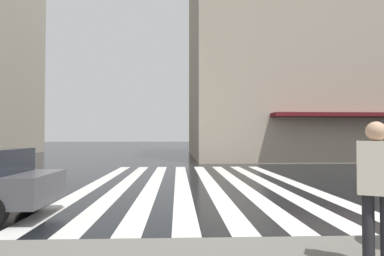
% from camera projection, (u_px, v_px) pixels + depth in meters
% --- Properties ---
extents(ground_plane, '(220.00, 220.00, 0.00)m').
position_uv_depth(ground_plane, '(227.00, 206.00, 8.04)').
color(ground_plane, black).
extents(zebra_crossing, '(13.00, 7.50, 0.01)m').
position_uv_depth(zebra_crossing, '(196.00, 183.00, 12.01)').
color(zebra_crossing, silver).
rests_on(zebra_crossing, ground_plane).
extents(haussmann_block_corner, '(19.20, 29.51, 22.71)m').
position_uv_depth(haussmann_block_corner, '(355.00, 33.00, 30.43)').
color(haussmann_block_corner, tan).
rests_on(haussmann_block_corner, ground_plane).
extents(pedestrian_approaching_kerb, '(0.46, 0.64, 1.68)m').
position_uv_depth(pedestrian_approaching_kerb, '(380.00, 184.00, 3.75)').
color(pedestrian_approaching_kerb, beige).
rests_on(pedestrian_approaching_kerb, sidewalk_pavement).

